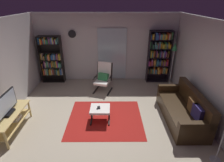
{
  "coord_description": "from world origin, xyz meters",
  "views": [
    {
      "loc": [
        0.19,
        -3.81,
        3.04
      ],
      "look_at": [
        0.21,
        0.73,
        0.91
      ],
      "focal_mm": 28.22,
      "sensor_mm": 36.0,
      "label": 1
    }
  ],
  "objects_px": {
    "tv_stand": "(11,119)",
    "leather_sofa": "(183,110)",
    "floor_lamp_by_shelf": "(174,54)",
    "wall_clock": "(72,34)",
    "lounge_armchair": "(103,76)",
    "bookshelf_near_sofa": "(159,55)",
    "cell_phone": "(99,108)",
    "television": "(6,105)",
    "bookshelf_near_tv": "(52,60)",
    "ottoman": "(100,110)",
    "tv_remote": "(98,108)"
  },
  "relations": [
    {
      "from": "tv_stand",
      "to": "leather_sofa",
      "type": "bearing_deg",
      "value": 5.5
    },
    {
      "from": "floor_lamp_by_shelf",
      "to": "wall_clock",
      "type": "relative_size",
      "value": 5.94
    },
    {
      "from": "lounge_armchair",
      "to": "floor_lamp_by_shelf",
      "type": "xyz_separation_m",
      "value": [
        2.38,
        0.01,
        0.82
      ]
    },
    {
      "from": "bookshelf_near_sofa",
      "to": "lounge_armchair",
      "type": "distance_m",
      "value": 2.3
    },
    {
      "from": "cell_phone",
      "to": "bookshelf_near_sofa",
      "type": "bearing_deg",
      "value": 42.5
    },
    {
      "from": "television",
      "to": "tv_stand",
      "type": "bearing_deg",
      "value": 95.75
    },
    {
      "from": "bookshelf_near_tv",
      "to": "ottoman",
      "type": "height_order",
      "value": "bookshelf_near_tv"
    },
    {
      "from": "lounge_armchair",
      "to": "wall_clock",
      "type": "height_order",
      "value": "wall_clock"
    },
    {
      "from": "tv_stand",
      "to": "bookshelf_near_sofa",
      "type": "xyz_separation_m",
      "value": [
        4.31,
        2.96,
        0.72
      ]
    },
    {
      "from": "ottoman",
      "to": "wall_clock",
      "type": "relative_size",
      "value": 1.82
    },
    {
      "from": "bookshelf_near_tv",
      "to": "lounge_armchair",
      "type": "height_order",
      "value": "bookshelf_near_tv"
    },
    {
      "from": "tv_stand",
      "to": "bookshelf_near_tv",
      "type": "xyz_separation_m",
      "value": [
        0.19,
        2.96,
        0.56
      ]
    },
    {
      "from": "ottoman",
      "to": "tv_remote",
      "type": "xyz_separation_m",
      "value": [
        -0.05,
        -0.0,
        0.08
      ]
    },
    {
      "from": "television",
      "to": "bookshelf_near_tv",
      "type": "xyz_separation_m",
      "value": [
        0.18,
        2.98,
        0.13
      ]
    },
    {
      "from": "tv_stand",
      "to": "bookshelf_near_sofa",
      "type": "relative_size",
      "value": 0.65
    },
    {
      "from": "television",
      "to": "lounge_armchair",
      "type": "height_order",
      "value": "television"
    },
    {
      "from": "floor_lamp_by_shelf",
      "to": "bookshelf_near_sofa",
      "type": "bearing_deg",
      "value": 110.03
    },
    {
      "from": "ottoman",
      "to": "bookshelf_near_tv",
      "type": "bearing_deg",
      "value": 127.99
    },
    {
      "from": "cell_phone",
      "to": "wall_clock",
      "type": "distance_m",
      "value": 3.25
    },
    {
      "from": "cell_phone",
      "to": "wall_clock",
      "type": "relative_size",
      "value": 0.48
    },
    {
      "from": "cell_phone",
      "to": "ottoman",
      "type": "bearing_deg",
      "value": -24.36
    },
    {
      "from": "leather_sofa",
      "to": "wall_clock",
      "type": "distance_m",
      "value": 4.59
    },
    {
      "from": "tv_stand",
      "to": "lounge_armchair",
      "type": "height_order",
      "value": "lounge_armchair"
    },
    {
      "from": "wall_clock",
      "to": "bookshelf_near_sofa",
      "type": "bearing_deg",
      "value": -2.47
    },
    {
      "from": "bookshelf_near_sofa",
      "to": "floor_lamp_by_shelf",
      "type": "bearing_deg",
      "value": -69.97
    },
    {
      "from": "television",
      "to": "wall_clock",
      "type": "bearing_deg",
      "value": 71.72
    },
    {
      "from": "tv_stand",
      "to": "ottoman",
      "type": "relative_size",
      "value": 2.48
    },
    {
      "from": "floor_lamp_by_shelf",
      "to": "wall_clock",
      "type": "xyz_separation_m",
      "value": [
        -3.55,
        0.92,
        0.5
      ]
    },
    {
      "from": "television",
      "to": "bookshelf_near_sofa",
      "type": "relative_size",
      "value": 0.43
    },
    {
      "from": "ottoman",
      "to": "cell_phone",
      "type": "bearing_deg",
      "value": 162.88
    },
    {
      "from": "television",
      "to": "tv_remote",
      "type": "distance_m",
      "value": 2.2
    },
    {
      "from": "wall_clock",
      "to": "cell_phone",
      "type": "bearing_deg",
      "value": -67.57
    },
    {
      "from": "ottoman",
      "to": "tv_remote",
      "type": "bearing_deg",
      "value": -179.57
    },
    {
      "from": "floor_lamp_by_shelf",
      "to": "cell_phone",
      "type": "bearing_deg",
      "value": -143.96
    },
    {
      "from": "tv_remote",
      "to": "wall_clock",
      "type": "bearing_deg",
      "value": 131.12
    },
    {
      "from": "leather_sofa",
      "to": "ottoman",
      "type": "xyz_separation_m",
      "value": [
        -2.25,
        -0.02,
        0.02
      ]
    },
    {
      "from": "television",
      "to": "leather_sofa",
      "type": "xyz_separation_m",
      "value": [
        4.43,
        0.45,
        -0.46
      ]
    },
    {
      "from": "leather_sofa",
      "to": "lounge_armchair",
      "type": "distance_m",
      "value": 2.84
    },
    {
      "from": "bookshelf_near_tv",
      "to": "cell_phone",
      "type": "height_order",
      "value": "bookshelf_near_tv"
    },
    {
      "from": "television",
      "to": "lounge_armchair",
      "type": "bearing_deg",
      "value": 45.01
    },
    {
      "from": "bookshelf_near_tv",
      "to": "tv_stand",
      "type": "bearing_deg",
      "value": -93.59
    },
    {
      "from": "tv_remote",
      "to": "wall_clock",
      "type": "xyz_separation_m",
      "value": [
        -1.1,
        2.7,
        1.44
      ]
    },
    {
      "from": "cell_phone",
      "to": "wall_clock",
      "type": "bearing_deg",
      "value": 105.19
    },
    {
      "from": "floor_lamp_by_shelf",
      "to": "ottoman",
      "type": "bearing_deg",
      "value": -143.41
    },
    {
      "from": "tv_remote",
      "to": "floor_lamp_by_shelf",
      "type": "xyz_separation_m",
      "value": [
        2.46,
        1.79,
        0.95
      ]
    },
    {
      "from": "leather_sofa",
      "to": "cell_phone",
      "type": "height_order",
      "value": "leather_sofa"
    },
    {
      "from": "floor_lamp_by_shelf",
      "to": "leather_sofa",
      "type": "bearing_deg",
      "value": -95.14
    },
    {
      "from": "tv_remote",
      "to": "wall_clock",
      "type": "height_order",
      "value": "wall_clock"
    },
    {
      "from": "tv_stand",
      "to": "tv_remote",
      "type": "relative_size",
      "value": 9.07
    },
    {
      "from": "television",
      "to": "bookshelf_near_sofa",
      "type": "xyz_separation_m",
      "value": [
        4.31,
        2.99,
        0.3
      ]
    }
  ]
}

